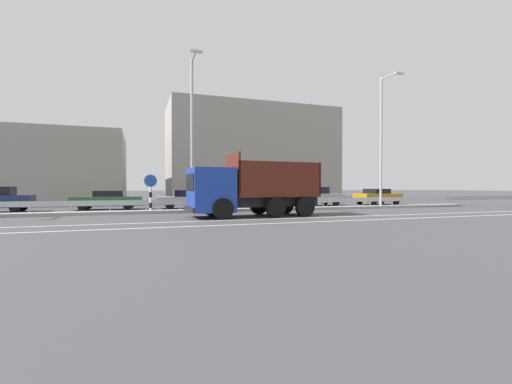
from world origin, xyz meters
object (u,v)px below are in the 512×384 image
object	(u,v)px
median_road_sign	(151,193)
street_lamp_1	(192,128)
street_lamp_2	(382,137)
church_tower	(303,157)
parked_car_4	(257,198)
parked_car_5	(316,196)
parked_car_3	(189,199)
parked_car_2	(108,200)
dump_truck	(238,193)
parked_car_6	(378,196)

from	to	relation	value
median_road_sign	street_lamp_1	world-z (taller)	street_lamp_1
street_lamp_2	church_tower	xyz separation A→B (m)	(7.27, 27.58, 0.99)
parked_car_4	church_tower	distance (m)	28.82
median_road_sign	street_lamp_2	size ratio (longest dim) A/B	0.24
parked_car_5	street_lamp_2	bearing A→B (deg)	31.90
parked_car_4	church_tower	xyz separation A→B (m)	(15.79, 23.44, 5.63)
street_lamp_2	street_lamp_1	bearing A→B (deg)	179.88
parked_car_3	church_tower	distance (m)	31.92
parked_car_4	parked_car_2	bearing A→B (deg)	-90.18
dump_truck	street_lamp_2	bearing A→B (deg)	-75.18
parked_car_3	church_tower	world-z (taller)	church_tower
street_lamp_1	church_tower	bearing A→B (deg)	52.06
parked_car_4	church_tower	bearing A→B (deg)	149.82
dump_truck	median_road_sign	size ratio (longest dim) A/B	3.05
dump_truck	parked_car_6	xyz separation A→B (m)	(15.68, 8.42, -0.55)
parked_car_2	parked_car_5	xyz separation A→B (m)	(16.38, -0.20, 0.10)
median_road_sign	street_lamp_2	world-z (taller)	street_lamp_2
street_lamp_2	parked_car_6	world-z (taller)	street_lamp_2
parked_car_2	church_tower	bearing A→B (deg)	-46.28
median_road_sign	parked_car_6	size ratio (longest dim) A/B	0.56
median_road_sign	parked_car_3	world-z (taller)	median_road_sign
dump_truck	church_tower	distance (m)	37.34
dump_truck	parked_car_4	size ratio (longest dim) A/B	1.59
street_lamp_2	median_road_sign	bearing A→B (deg)	179.04
street_lamp_2	church_tower	distance (m)	28.53
parked_car_6	street_lamp_2	bearing A→B (deg)	-38.83
parked_car_3	parked_car_5	world-z (taller)	parked_car_5
median_road_sign	parked_car_4	bearing A→B (deg)	25.30
street_lamp_1	church_tower	size ratio (longest dim) A/B	0.68
street_lamp_1	parked_car_3	world-z (taller)	street_lamp_1
median_road_sign	street_lamp_1	bearing A→B (deg)	-5.79
median_road_sign	dump_truck	bearing A→B (deg)	-43.22
street_lamp_2	parked_car_5	size ratio (longest dim) A/B	2.14
parked_car_4	dump_truck	bearing A→B (deg)	-22.12
median_road_sign	parked_car_4	distance (m)	9.03
parked_car_4	parked_car_3	bearing A→B (deg)	-88.24
parked_car_3	parked_car_4	bearing A→B (deg)	90.44
parked_car_3	parked_car_5	distance (m)	10.82
parked_car_2	parked_car_4	size ratio (longest dim) A/B	1.04
dump_truck	parked_car_2	world-z (taller)	dump_truck
parked_car_2	parked_car_6	size ratio (longest dim) A/B	1.11
street_lamp_2	parked_car_5	world-z (taller)	street_lamp_2
median_road_sign	parked_car_4	xyz separation A→B (m)	(8.15, 3.85, -0.50)
parked_car_6	church_tower	xyz separation A→B (m)	(3.95, 22.93, 5.64)
median_road_sign	street_lamp_1	distance (m)	4.69
median_road_sign	street_lamp_2	bearing A→B (deg)	-0.96
street_lamp_2	parked_car_3	distance (m)	15.25
parked_car_6	parked_car_3	bearing A→B (deg)	-92.24
street_lamp_2	parked_car_4	size ratio (longest dim) A/B	2.19
street_lamp_1	dump_truck	bearing A→B (deg)	-64.16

